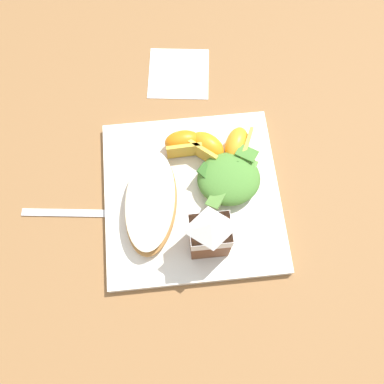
{
  "coord_description": "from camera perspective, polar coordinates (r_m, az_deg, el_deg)",
  "views": [
    {
      "loc": [
        0.02,
        0.22,
        0.63
      ],
      "look_at": [
        0.0,
        0.0,
        0.03
      ],
      "focal_mm": 38.09,
      "sensor_mm": 36.0,
      "label": 1
    }
  ],
  "objects": [
    {
      "name": "green_salad_pile",
      "position": [
        0.64,
        5.19,
        1.88
      ],
      "size": [
        0.1,
        0.11,
        0.04
      ],
      "color": "#4C8433",
      "rests_on": "white_plate"
    },
    {
      "name": "orange_wedge_middle",
      "position": [
        0.67,
        2.08,
        6.44
      ],
      "size": [
        0.07,
        0.07,
        0.04
      ],
      "color": "orange",
      "rests_on": "white_plate"
    },
    {
      "name": "ground",
      "position": [
        0.67,
        0.0,
        -0.78
      ],
      "size": [
        3.0,
        3.0,
        0.0
      ],
      "primitive_type": "plane",
      "color": "olive"
    },
    {
      "name": "paper_napkin",
      "position": [
        0.78,
        -1.9,
        16.29
      ],
      "size": [
        0.12,
        0.12,
        0.0
      ],
      "primitive_type": "cube",
      "rotation": [
        0.0,
        0.0,
        -0.13
      ],
      "color": "white",
      "rests_on": "ground"
    },
    {
      "name": "orange_wedge_rear",
      "position": [
        0.67,
        -1.25,
        6.92
      ],
      "size": [
        0.06,
        0.04,
        0.04
      ],
      "color": "orange",
      "rests_on": "white_plate"
    },
    {
      "name": "metal_fork",
      "position": [
        0.68,
        -14.11,
        -2.87
      ],
      "size": [
        0.19,
        0.04,
        0.01
      ],
      "color": "silver",
      "rests_on": "ground"
    },
    {
      "name": "cheesy_pizza_bread",
      "position": [
        0.63,
        -5.77,
        -1.41
      ],
      "size": [
        0.1,
        0.18,
        0.04
      ],
      "color": "#B77F42",
      "rests_on": "white_plate"
    },
    {
      "name": "orange_wedge_front",
      "position": [
        0.67,
        6.41,
        6.66
      ],
      "size": [
        0.06,
        0.07,
        0.04
      ],
      "color": "orange",
      "rests_on": "white_plate"
    },
    {
      "name": "white_plate",
      "position": [
        0.66,
        0.0,
        -0.54
      ],
      "size": [
        0.28,
        0.28,
        0.02
      ],
      "primitive_type": "cube",
      "color": "white",
      "rests_on": "ground"
    },
    {
      "name": "milk_carton",
      "position": [
        0.57,
        2.51,
        -5.89
      ],
      "size": [
        0.06,
        0.05,
        0.11
      ],
      "color": "brown",
      "rests_on": "white_plate"
    }
  ]
}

